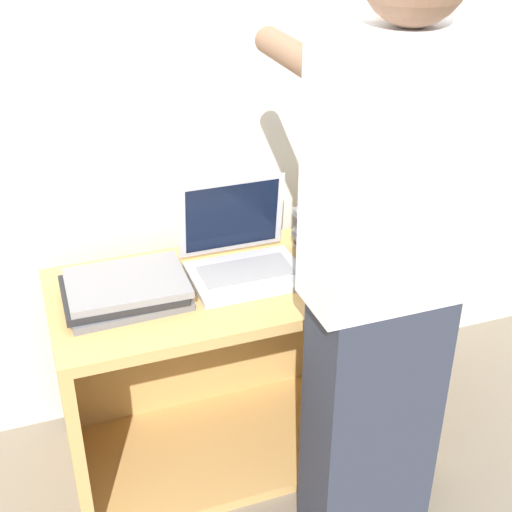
# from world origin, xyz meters

# --- Properties ---
(ground_plane) EXTENTS (12.00, 12.00, 0.00)m
(ground_plane) POSITION_xyz_m (0.00, 0.00, 0.00)
(ground_plane) COLOR #756B5B
(wall_back) EXTENTS (8.00, 0.05, 2.40)m
(wall_back) POSITION_xyz_m (0.00, 0.64, 1.20)
(wall_back) COLOR beige
(wall_back) RESTS_ON ground_plane
(cart) EXTENTS (1.20, 0.54, 0.67)m
(cart) POSITION_xyz_m (0.00, 0.33, 0.34)
(cart) COLOR tan
(cart) RESTS_ON ground_plane
(laptop_open) EXTENTS (0.34, 0.29, 0.27)m
(laptop_open) POSITION_xyz_m (0.00, 0.32, 0.73)
(laptop_open) COLOR #B7B7BC
(laptop_open) RESTS_ON cart
(laptop_stack_left) EXTENTS (0.36, 0.27, 0.07)m
(laptop_stack_left) POSITION_xyz_m (-0.37, 0.27, 0.71)
(laptop_stack_left) COLOR slate
(laptop_stack_left) RESTS_ON cart
(laptop_stack_right) EXTENTS (0.37, 0.28, 0.15)m
(laptop_stack_right) POSITION_xyz_m (0.37, 0.27, 0.75)
(laptop_stack_right) COLOR gray
(laptop_stack_right) RESTS_ON cart
(person) EXTENTS (0.40, 0.53, 1.72)m
(person) POSITION_xyz_m (0.21, -0.17, 0.87)
(person) COLOR #2D3342
(person) RESTS_ON ground_plane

